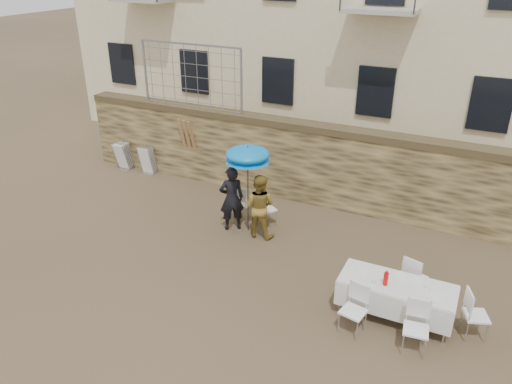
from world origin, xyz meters
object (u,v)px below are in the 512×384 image
at_px(couple_chair_left, 242,202).
at_px(banquet_table, 397,285).
at_px(soda_bottle, 386,279).
at_px(table_chair_back, 414,276).
at_px(umbrella, 248,157).
at_px(table_chair_front_right, 416,329).
at_px(table_chair_side, 476,314).
at_px(woman_dress, 259,206).
at_px(couple_chair_right, 267,208).
at_px(table_chair_front_left, 353,310).
at_px(chair_stack_right, 150,158).
at_px(chair_stack_left, 127,154).
at_px(man_suit, 232,199).

relative_size(couple_chair_left, banquet_table, 0.46).
height_order(soda_bottle, table_chair_back, soda_bottle).
bearing_deg(umbrella, table_chair_front_right, -29.11).
bearing_deg(couple_chair_left, table_chair_side, 156.58).
distance_m(woman_dress, couple_chair_right, 0.64).
distance_m(woman_dress, table_chair_front_left, 3.86).
bearing_deg(table_chair_back, table_chair_front_right, 117.67).
height_order(woman_dress, chair_stack_right, woman_dress).
xyz_separation_m(couple_chair_left, banquet_table, (4.37, -2.19, 0.25)).
relative_size(woman_dress, chair_stack_right, 1.75).
xyz_separation_m(banquet_table, table_chair_front_right, (0.50, -0.75, -0.25)).
xyz_separation_m(umbrella, table_chair_front_left, (3.37, -2.49, -1.49)).
relative_size(woman_dress, umbrella, 0.77).
height_order(umbrella, table_chair_back, umbrella).
bearing_deg(woman_dress, soda_bottle, 149.78).
xyz_separation_m(table_chair_front_left, table_chair_front_right, (1.10, 0.00, 0.00)).
bearing_deg(chair_stack_left, chair_stack_right, 0.00).
height_order(woman_dress, table_chair_side, woman_dress).
height_order(soda_bottle, chair_stack_left, soda_bottle).
bearing_deg(couple_chair_right, table_chair_front_right, 178.32).
height_order(woman_dress, table_chair_front_left, woman_dress).
height_order(couple_chair_left, soda_bottle, soda_bottle).
bearing_deg(table_chair_back, umbrella, 4.04).
bearing_deg(chair_stack_left, couple_chair_left, -16.88).
bearing_deg(man_suit, soda_bottle, 117.26).
relative_size(umbrella, couple_chair_right, 2.17).
height_order(chair_stack_left, chair_stack_right, same).
bearing_deg(table_chair_front_right, table_chair_back, 93.69).
relative_size(couple_chair_right, table_chair_front_left, 1.00).
relative_size(umbrella, table_chair_front_right, 2.17).
height_order(umbrella, couple_chair_left, umbrella).
bearing_deg(table_chair_back, man_suit, 6.33).
bearing_deg(banquet_table, umbrella, 156.35).
height_order(man_suit, couple_chair_left, man_suit).
relative_size(couple_chair_left, chair_stack_right, 1.04).
bearing_deg(chair_stack_right, couple_chair_right, -17.55).
relative_size(banquet_table, table_chair_front_right, 2.19).
relative_size(table_chair_back, chair_stack_left, 1.04).
distance_m(table_chair_front_right, chair_stack_left, 10.74).
bearing_deg(man_suit, table_chair_side, 125.55).
relative_size(couple_chair_right, chair_stack_right, 1.04).
height_order(banquet_table, chair_stack_left, chair_stack_left).
bearing_deg(banquet_table, woman_dress, 155.65).
bearing_deg(man_suit, table_chair_front_right, 114.35).
xyz_separation_m(umbrella, chair_stack_right, (-4.41, 1.94, -1.51)).
height_order(banquet_table, chair_stack_right, chair_stack_right).
bearing_deg(chair_stack_right, man_suit, -26.95).
xyz_separation_m(table_chair_side, chair_stack_left, (-10.68, 3.58, -0.02)).
distance_m(table_chair_back, chair_stack_right, 9.05).
bearing_deg(man_suit, couple_chair_left, -129.52).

